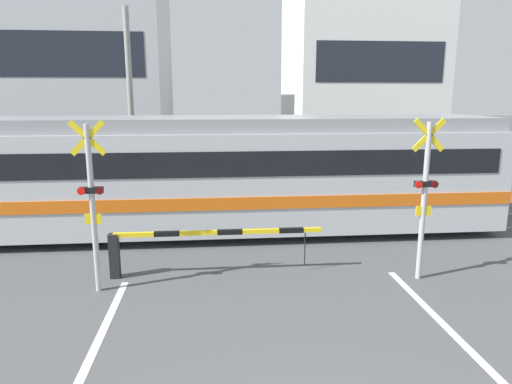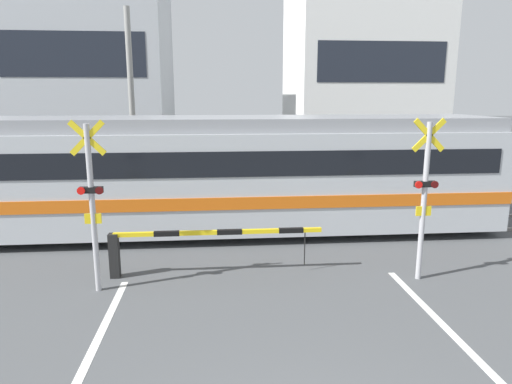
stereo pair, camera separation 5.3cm
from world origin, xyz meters
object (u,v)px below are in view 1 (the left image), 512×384
at_px(crossing_signal_left, 92,199).
at_px(crossing_signal_right, 425,193).
at_px(pedestrian, 213,165).
at_px(crossing_barrier_near, 178,242).
at_px(commuter_train, 117,173).
at_px(crossing_barrier_far, 293,185).

relative_size(crossing_signal_left, crossing_signal_right, 1.00).
distance_m(crossing_signal_right, pedestrian, 11.50).
xyz_separation_m(crossing_signal_right, pedestrian, (-4.34, 10.60, -0.98)).
bearing_deg(crossing_signal_left, crossing_signal_right, 0.00).
bearing_deg(crossing_barrier_near, crossing_signal_right, -7.31).
xyz_separation_m(commuter_train, pedestrian, (2.63, 6.71, -0.85)).
bearing_deg(pedestrian, commuter_train, -111.42).
height_order(crossing_barrier_far, pedestrian, pedestrian).
height_order(commuter_train, crossing_barrier_far, commuter_train).
height_order(crossing_barrier_near, crossing_signal_left, crossing_signal_left).
relative_size(commuter_train, crossing_signal_left, 6.22).
height_order(commuter_train, crossing_signal_right, crossing_signal_right).
bearing_deg(crossing_signal_left, crossing_barrier_far, 52.79).
xyz_separation_m(crossing_signal_left, crossing_signal_right, (6.66, 0.00, 0.00)).
height_order(crossing_barrier_near, crossing_barrier_far, same).
xyz_separation_m(crossing_barrier_near, pedestrian, (0.77, 9.95, 0.14)).
bearing_deg(commuter_train, crossing_signal_right, -29.18).
height_order(crossing_barrier_far, crossing_signal_left, crossing_signal_left).
xyz_separation_m(crossing_barrier_far, pedestrian, (-2.79, 3.88, 0.14)).
relative_size(crossing_signal_right, pedestrian, 2.17).
bearing_deg(crossing_signal_left, crossing_barrier_near, 22.89).
relative_size(crossing_barrier_near, crossing_signal_left, 1.35).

